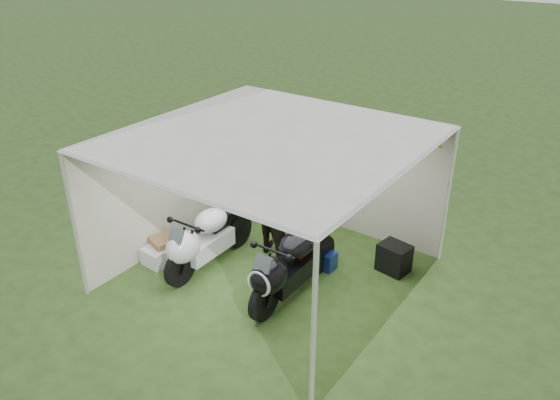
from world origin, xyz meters
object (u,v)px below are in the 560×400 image
Objects in this scene: canopy_tent at (272,119)px; motorcycle_white at (205,237)px; person_dark_jacket at (277,199)px; equipment_box at (394,258)px; paddock_stand at (323,259)px; crate_0 at (156,257)px; motorcycle_black at (290,264)px; crate_1 at (165,248)px; person_blue_jacket at (311,213)px.

canopy_tent reaches higher than motorcycle_white.
person_dark_jacket is 2.10m from equipment_box.
paddock_stand reaches higher than crate_0.
motorcycle_black reaches higher than crate_1.
crate_1 is (-0.02, 0.23, 0.05)m from crate_0.
paddock_stand is 2.73m from crate_0.
person_blue_jacket is (-0.27, 0.02, 0.75)m from paddock_stand.
person_blue_jacket is (0.65, 0.02, -0.08)m from person_dark_jacket.
person_blue_jacket is at bearing 105.28° from motorcycle_black.
person_blue_jacket reaches higher than motorcycle_white.
crate_0 is 0.24m from crate_1.
canopy_tent reaches higher than paddock_stand.
equipment_box is at bearing 32.24° from motorcycle_white.
person_blue_jacket is 4.29× the size of crate_0.
motorcycle_white is 4.29× the size of equipment_box.
canopy_tent is at bearing 19.95° from crate_1.
motorcycle_black is at bearing -90.25° from paddock_stand.
crate_1 is (-2.31, -1.26, 0.04)m from paddock_stand.
person_blue_jacket is (1.29, 1.09, 0.35)m from motorcycle_white.
motorcycle_black reaches higher than equipment_box.
motorcycle_white is at bearing -156.02° from canopy_tent.
motorcycle_black is 5.23× the size of paddock_stand.
canopy_tent is 3.04m from equipment_box.
person_dark_jacket reaches higher than motorcycle_white.
crate_0 is (-2.02, -1.52, -0.76)m from person_blue_jacket.
person_dark_jacket reaches higher than crate_1.
crate_1 is at bearing -172.25° from motorcycle_black.
equipment_box is at bearing 30.72° from paddock_stand.
crate_0 is (-2.29, -0.54, -0.44)m from motorcycle_black.
person_dark_jacket is at bearing -163.15° from equipment_box.
crate_1 is (-2.04, -1.28, -0.71)m from person_blue_jacket.
motorcycle_white is 0.86m from crate_1.
person_dark_jacket is at bearing 119.53° from canopy_tent.
person_dark_jacket is (-0.91, 0.96, 0.40)m from motorcycle_black.
equipment_box is (1.88, 0.57, -0.75)m from person_dark_jacket.
motorcycle_black is 1.05m from paddock_stand.
motorcycle_white is 1.32m from person_dark_jacket.
paddock_stand is at bearing -149.28° from equipment_box.
canopy_tent is 2.88× the size of person_dark_jacket.
crate_1 reaches higher than paddock_stand.
crate_1 is (-1.75, -0.63, -2.39)m from canopy_tent.
motorcycle_black reaches higher than motorcycle_white.
paddock_stand is 0.95× the size of crate_1.
person_blue_jacket is (0.29, 0.65, -1.67)m from canopy_tent.
person_dark_jacket is 4.67× the size of crate_0.
crate_0 is at bearing -166.54° from motorcycle_black.
motorcycle_black reaches higher than crate_0.
crate_0 is (-3.26, -2.07, -0.09)m from equipment_box.
person_blue_jacket reaches higher than paddock_stand.
canopy_tent reaches higher than crate_0.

